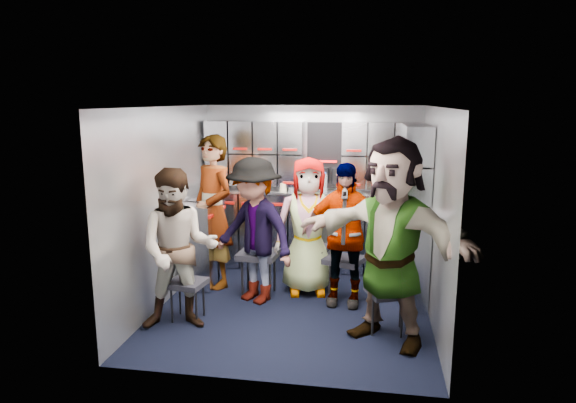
% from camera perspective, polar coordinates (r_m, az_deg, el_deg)
% --- Properties ---
extents(floor, '(3.00, 3.00, 0.00)m').
position_cam_1_polar(floor, '(5.59, 0.65, -11.61)').
color(floor, black).
rests_on(floor, ground).
extents(wall_back, '(2.80, 0.04, 2.10)m').
position_cam_1_polar(wall_back, '(6.73, 2.63, 1.66)').
color(wall_back, '#9499A1').
rests_on(wall_back, ground).
extents(wall_left, '(0.04, 3.00, 2.10)m').
position_cam_1_polar(wall_left, '(5.65, -13.51, -0.50)').
color(wall_left, '#9499A1').
rests_on(wall_left, ground).
extents(wall_right, '(0.04, 3.00, 2.10)m').
position_cam_1_polar(wall_right, '(5.24, 15.97, -1.53)').
color(wall_right, '#9499A1').
rests_on(wall_right, ground).
extents(ceiling, '(2.80, 3.00, 0.02)m').
position_cam_1_polar(ceiling, '(5.15, 0.70, 10.47)').
color(ceiling, silver).
rests_on(ceiling, wall_back).
extents(cart_bank_back, '(2.68, 0.38, 0.99)m').
position_cam_1_polar(cart_bank_back, '(6.64, 2.37, -3.37)').
color(cart_bank_back, '#A0A4B0').
rests_on(cart_bank_back, ground).
extents(cart_bank_left, '(0.38, 0.76, 0.99)m').
position_cam_1_polar(cart_bank_left, '(6.21, -9.48, -4.54)').
color(cart_bank_left, '#A0A4B0').
rests_on(cart_bank_left, ground).
extents(counter, '(2.68, 0.42, 0.03)m').
position_cam_1_polar(counter, '(6.53, 2.41, 1.06)').
color(counter, '#B0B2B7').
rests_on(counter, cart_bank_back).
extents(locker_bank_back, '(2.68, 0.28, 0.82)m').
position_cam_1_polar(locker_bank_back, '(6.52, 2.51, 5.26)').
color(locker_bank_back, '#A0A4B0').
rests_on(locker_bank_back, wall_back).
extents(locker_bank_right, '(0.28, 1.00, 0.82)m').
position_cam_1_polar(locker_bank_right, '(5.84, 14.00, 4.24)').
color(locker_bank_right, '#A0A4B0').
rests_on(locker_bank_right, wall_right).
extents(right_cabinet, '(0.28, 1.20, 1.00)m').
position_cam_1_polar(right_cabinet, '(5.94, 13.62, -5.39)').
color(right_cabinet, '#A0A4B0').
rests_on(right_cabinet, ground).
extents(coffee_niche, '(0.46, 0.16, 0.84)m').
position_cam_1_polar(coffee_niche, '(6.56, 4.14, 5.10)').
color(coffee_niche, black).
rests_on(coffee_niche, wall_back).
extents(red_latch_strip, '(2.60, 0.02, 0.03)m').
position_cam_1_polar(red_latch_strip, '(6.36, 2.18, -0.46)').
color(red_latch_strip, '#950C07').
rests_on(red_latch_strip, cart_bank_back).
extents(jump_seat_near_left, '(0.39, 0.37, 0.41)m').
position_cam_1_polar(jump_seat_near_left, '(5.26, -11.13, -9.10)').
color(jump_seat_near_left, black).
rests_on(jump_seat_near_left, ground).
extents(jump_seat_mid_left, '(0.45, 0.43, 0.50)m').
position_cam_1_polar(jump_seat_mid_left, '(5.78, -3.30, -6.14)').
color(jump_seat_mid_left, black).
rests_on(jump_seat_mid_left, ground).
extents(jump_seat_center, '(0.48, 0.46, 0.49)m').
position_cam_1_polar(jump_seat_center, '(6.03, 2.43, -5.51)').
color(jump_seat_center, black).
rests_on(jump_seat_center, ground).
extents(jump_seat_mid_right, '(0.49, 0.48, 0.46)m').
position_cam_1_polar(jump_seat_mid_right, '(5.74, 6.24, -6.71)').
color(jump_seat_mid_right, black).
rests_on(jump_seat_mid_right, ground).
extents(jump_seat_near_right, '(0.46, 0.45, 0.43)m').
position_cam_1_polar(jump_seat_near_right, '(4.99, 11.01, -10.05)').
color(jump_seat_near_right, black).
rests_on(jump_seat_near_right, ground).
extents(attendant_standing, '(0.77, 0.74, 1.78)m').
position_cam_1_polar(attendant_standing, '(6.02, -8.34, -1.12)').
color(attendant_standing, black).
rests_on(attendant_standing, ground).
extents(attendant_arc_a, '(0.88, 0.76, 1.56)m').
position_cam_1_polar(attendant_arc_a, '(4.97, -12.04, -5.28)').
color(attendant_arc_a, black).
rests_on(attendant_arc_a, ground).
extents(attendant_arc_b, '(1.18, 1.01, 1.58)m').
position_cam_1_polar(attendant_arc_b, '(5.52, -3.76, -3.26)').
color(attendant_arc_b, black).
rests_on(attendant_arc_b, ground).
extents(attendant_arc_c, '(0.83, 0.61, 1.55)m').
position_cam_1_polar(attendant_arc_c, '(5.77, 2.23, -2.75)').
color(attendant_arc_c, black).
rests_on(attendant_arc_c, ground).
extents(attendant_arc_d, '(0.93, 0.45, 1.54)m').
position_cam_1_polar(attendant_arc_d, '(5.47, 6.21, -3.67)').
color(attendant_arc_d, black).
rests_on(attendant_arc_d, ground).
extents(attendant_arc_e, '(1.77, 1.36, 1.87)m').
position_cam_1_polar(attendant_arc_e, '(4.64, 11.32, -4.41)').
color(attendant_arc_e, black).
rests_on(attendant_arc_e, ground).
extents(bottle_left, '(0.06, 0.06, 0.24)m').
position_cam_1_polar(bottle_left, '(6.48, 0.58, 2.22)').
color(bottle_left, white).
rests_on(bottle_left, counter).
extents(bottle_mid, '(0.06, 0.06, 0.24)m').
position_cam_1_polar(bottle_mid, '(6.49, 0.28, 2.20)').
color(bottle_mid, white).
rests_on(bottle_mid, counter).
extents(bottle_right, '(0.07, 0.07, 0.23)m').
position_cam_1_polar(bottle_right, '(6.44, 4.07, 2.06)').
color(bottle_right, white).
rests_on(bottle_right, counter).
extents(cup_left, '(0.09, 0.09, 0.10)m').
position_cam_1_polar(cup_left, '(6.51, -0.53, 1.61)').
color(cup_left, '#C5B88B').
rests_on(cup_left, counter).
extents(cup_right, '(0.07, 0.07, 0.11)m').
position_cam_1_polar(cup_right, '(6.42, 6.00, 1.45)').
color(cup_right, '#C5B88B').
rests_on(cup_right, counter).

